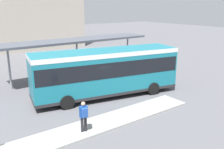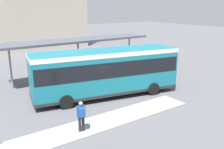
{
  "view_description": "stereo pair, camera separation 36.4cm",
  "coord_description": "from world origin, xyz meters",
  "px_view_note": "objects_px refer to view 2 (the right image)",
  "views": [
    {
      "loc": [
        -9.65,
        -13.85,
        6.29
      ],
      "look_at": [
        0.51,
        0.0,
        1.48
      ],
      "focal_mm": 40.0,
      "sensor_mm": 36.0,
      "label": 1
    },
    {
      "loc": [
        -9.36,
        -14.06,
        6.29
      ],
      "look_at": [
        0.51,
        0.0,
        1.48
      ],
      "focal_mm": 40.0,
      "sensor_mm": 36.0,
      "label": 2
    }
  ],
  "objects_px": {
    "bicycle_blue": "(149,66)",
    "bicycle_red": "(146,64)",
    "city_bus": "(106,70)",
    "bicycle_black": "(155,67)",
    "pedestrian_waiting": "(81,115)"
  },
  "relations": [
    {
      "from": "bicycle_blue",
      "to": "bicycle_red",
      "type": "distance_m",
      "value": 0.8
    },
    {
      "from": "bicycle_blue",
      "to": "bicycle_red",
      "type": "relative_size",
      "value": 0.99
    },
    {
      "from": "city_bus",
      "to": "bicycle_black",
      "type": "distance_m",
      "value": 8.51
    },
    {
      "from": "city_bus",
      "to": "bicycle_red",
      "type": "bearing_deg",
      "value": 41.19
    },
    {
      "from": "bicycle_black",
      "to": "bicycle_red",
      "type": "xyz_separation_m",
      "value": [
        0.22,
        1.51,
        -0.03
      ]
    },
    {
      "from": "city_bus",
      "to": "bicycle_black",
      "type": "relative_size",
      "value": 6.18
    },
    {
      "from": "city_bus",
      "to": "bicycle_blue",
      "type": "bearing_deg",
      "value": 37.66
    },
    {
      "from": "pedestrian_waiting",
      "to": "bicycle_blue",
      "type": "bearing_deg",
      "value": -44.28
    },
    {
      "from": "bicycle_blue",
      "to": "bicycle_red",
      "type": "height_order",
      "value": "bicycle_red"
    },
    {
      "from": "bicycle_black",
      "to": "pedestrian_waiting",
      "type": "bearing_deg",
      "value": -64.66
    },
    {
      "from": "city_bus",
      "to": "bicycle_black",
      "type": "xyz_separation_m",
      "value": [
        7.8,
        3.04,
        -1.55
      ]
    },
    {
      "from": "pedestrian_waiting",
      "to": "bicycle_red",
      "type": "bearing_deg",
      "value": -42.35
    },
    {
      "from": "city_bus",
      "to": "pedestrian_waiting",
      "type": "distance_m",
      "value": 5.69
    },
    {
      "from": "pedestrian_waiting",
      "to": "bicycle_black",
      "type": "distance_m",
      "value": 13.76
    },
    {
      "from": "pedestrian_waiting",
      "to": "bicycle_blue",
      "type": "relative_size",
      "value": 1.04
    }
  ]
}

